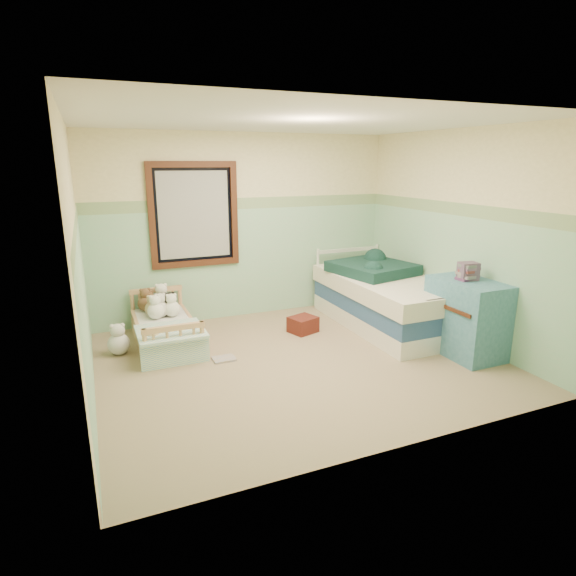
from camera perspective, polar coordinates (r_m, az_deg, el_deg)
name	(u,v)px	position (r m, az deg, el deg)	size (l,w,h in m)	color
floor	(298,361)	(5.27, 1.23, -8.83)	(4.20, 3.60, 0.02)	#7F6D4F
ceiling	(300,120)	(4.84, 1.40, 19.62)	(4.20, 3.60, 0.02)	silver
wall_back	(245,227)	(6.56, -5.21, 7.32)	(4.20, 0.04, 2.50)	beige
wall_front	(405,291)	(3.38, 13.93, -0.37)	(4.20, 0.04, 2.50)	beige
wall_left	(78,266)	(4.48, -24.00, 2.50)	(0.04, 3.60, 2.50)	beige
wall_right	(458,237)	(6.06, 19.82, 5.87)	(0.04, 3.60, 2.50)	beige
wainscot_mint	(246,263)	(6.63, -5.07, 3.03)	(4.20, 0.01, 1.50)	#87C59A
border_strip	(245,203)	(6.51, -5.24, 10.14)	(4.20, 0.01, 0.15)	#3A6641
window_frame	(194,215)	(6.32, -11.25, 8.64)	(1.16, 0.06, 1.36)	#43200F
window_blinds	(194,215)	(6.33, -11.27, 8.64)	(0.92, 0.01, 1.12)	beige
toddler_bed_frame	(166,338)	(5.86, -14.52, -5.83)	(0.66, 1.33, 0.17)	tan
toddler_mattress	(165,326)	(5.81, -14.61, -4.48)	(0.61, 1.27, 0.12)	silver
patchwork_quilt	(171,331)	(5.40, -13.99, -5.10)	(0.72, 0.66, 0.03)	#68A7D4
plush_bed_brown	(146,303)	(6.22, -16.78, -1.79)	(0.20, 0.20, 0.20)	brown
plush_bed_white	(162,301)	(6.24, -14.97, -1.48)	(0.23, 0.23, 0.23)	white
plush_bed_tan	(152,309)	(6.02, -16.05, -2.41)	(0.18, 0.18, 0.18)	tan
plush_bed_dark	(171,307)	(6.05, -13.89, -2.20)	(0.17, 0.17, 0.17)	black
plush_floor_cream	(119,344)	(5.71, -19.74, -6.38)	(0.25, 0.25, 0.25)	silver
plush_floor_tan	(153,351)	(5.40, -15.94, -7.28)	(0.25, 0.25, 0.25)	tan
twin_bed_frame	(386,318)	(6.44, 11.72, -3.51)	(1.07, 2.14, 0.22)	white
twin_boxspring	(387,302)	(6.37, 11.83, -1.64)	(1.07, 2.14, 0.22)	navy
twin_mattress	(388,286)	(6.32, 11.93, 0.27)	(1.11, 2.18, 0.22)	beige
teal_blanket	(372,268)	(6.49, 10.15, 2.39)	(0.91, 0.96, 0.14)	black
dresser	(466,318)	(5.67, 20.70, -3.36)	(0.53, 0.85, 0.85)	#2B647C
book_stack	(468,271)	(5.57, 20.92, 1.91)	(0.20, 0.15, 0.20)	brown
red_pillow	(303,325)	(6.07, 1.82, -4.43)	(0.32, 0.28, 0.20)	maroon
floor_book	(224,359)	(5.33, -7.75, -8.47)	(0.24, 0.19, 0.02)	gold
extra_plush_0	(150,304)	(6.23, -16.35, -1.85)	(0.18, 0.18, 0.18)	brown
extra_plush_1	(170,307)	(5.97, -14.03, -2.30)	(0.20, 0.20, 0.20)	black
extra_plush_2	(161,309)	(5.94, -15.12, -2.45)	(0.20, 0.20, 0.20)	silver
extra_plush_3	(172,309)	(5.92, -13.83, -2.45)	(0.19, 0.19, 0.19)	white
extra_plush_4	(156,311)	(5.88, -15.66, -2.69)	(0.20, 0.20, 0.20)	white
extra_plush_5	(161,309)	(5.96, -15.11, -2.50)	(0.18, 0.18, 0.18)	brown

